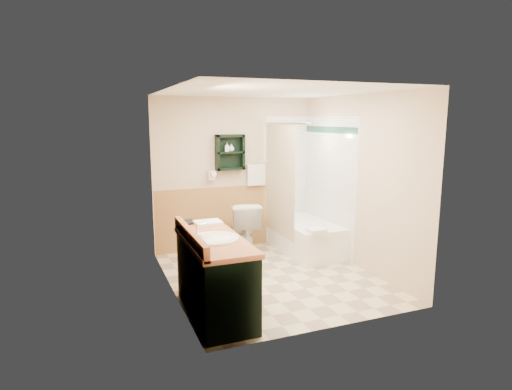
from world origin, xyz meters
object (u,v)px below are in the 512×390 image
at_px(wall_shelf, 230,152).
at_px(vanity_book, 183,215).
at_px(hair_dryer, 211,175).
at_px(soap_bottle_b, 231,148).
at_px(vanity, 215,277).
at_px(soap_bottle_a, 227,149).
at_px(toilet, 244,227).
at_px(bathtub, 303,236).

distance_m(wall_shelf, vanity_book, 1.87).
bearing_deg(hair_dryer, soap_bottle_b, -5.33).
distance_m(vanity, soap_bottle_a, 2.62).
bearing_deg(vanity, soap_bottle_a, 68.84).
height_order(vanity, toilet, vanity).
height_order(vanity, soap_bottle_b, soap_bottle_b).
xyz_separation_m(soap_bottle_a, soap_bottle_b, (0.07, 0.00, 0.01)).
height_order(bathtub, soap_bottle_b, soap_bottle_b).
height_order(wall_shelf, vanity_book, wall_shelf).
distance_m(vanity_book, soap_bottle_b, 1.89).
height_order(hair_dryer, vanity, hair_dryer).
relative_size(toilet, vanity_book, 3.63).
bearing_deg(vanity, toilet, 62.26).
distance_m(hair_dryer, bathtub, 1.73).
distance_m(bathtub, soap_bottle_a, 1.81).
relative_size(vanity, soap_bottle_a, 9.48).
bearing_deg(wall_shelf, hair_dryer, 175.24).
bearing_deg(bathtub, soap_bottle_a, 153.58).
xyz_separation_m(hair_dryer, soap_bottle_b, (0.32, -0.03, 0.41)).
distance_m(wall_shelf, toilet, 1.18).
bearing_deg(toilet, hair_dryer, -17.92).
bearing_deg(soap_bottle_b, hair_dryer, 174.67).
bearing_deg(vanity_book, soap_bottle_a, 41.39).
xyz_separation_m(wall_shelf, toilet, (0.14, -0.21, -1.16)).
distance_m(bathtub, toilet, 0.95).
bearing_deg(wall_shelf, vanity_book, -126.91).
relative_size(vanity_book, soap_bottle_b, 1.96).
height_order(wall_shelf, vanity, wall_shelf).
height_order(wall_shelf, soap_bottle_a, wall_shelf).
xyz_separation_m(vanity_book, soap_bottle_a, (1.01, 1.41, 0.65)).
relative_size(wall_shelf, soap_bottle_b, 4.88).
xyz_separation_m(wall_shelf, bathtub, (1.03, -0.54, -1.31)).
relative_size(soap_bottle_a, soap_bottle_b, 1.23).
xyz_separation_m(bathtub, toilet, (-0.88, 0.32, 0.15)).
bearing_deg(soap_bottle_b, vanity, -112.75).
bearing_deg(soap_bottle_b, toilet, -59.63).
xyz_separation_m(hair_dryer, vanity, (-0.59, -2.21, -0.78)).
relative_size(vanity, soap_bottle_b, 11.67).
height_order(bathtub, toilet, toilet).
bearing_deg(hair_dryer, vanity, -105.04).
height_order(wall_shelf, soap_bottle_b, wall_shelf).
distance_m(vanity, toilet, 2.23).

